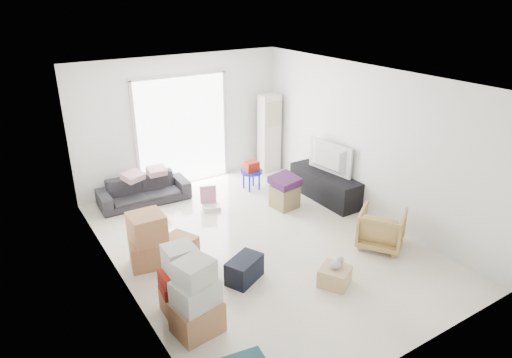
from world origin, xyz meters
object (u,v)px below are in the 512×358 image
Objects in this scene: sofa at (144,186)px; ottoman at (285,197)px; tv_console at (325,186)px; television at (326,170)px; ac_tower at (269,133)px; wood_crate at (335,276)px; armchair at (382,227)px; kids_table at (251,170)px.

ottoman is (2.20, -1.64, -0.12)m from sofa.
tv_console is 0.90m from ottoman.
television is 3.56m from sofa.
ac_tower is 4.57m from wood_crate.
armchair is (-0.36, -3.79, -0.52)m from ac_tower.
wood_crate is at bearing 135.49° from television.
television is at bearing -88.50° from ac_tower.
wood_crate is (-1.74, -2.28, -0.49)m from television.
ac_tower is 1.66× the size of television.
ac_tower reaches higher than wood_crate.
tv_console is 3.79× the size of ottoman.
ac_tower is 2.88× the size of kids_table.
sofa is 4.35× the size of wood_crate.
armchair is at bearing 16.62° from wood_crate.
tv_console is 2.71× the size of kids_table.
kids_table is (-0.09, 1.06, 0.21)m from ottoman.
ac_tower is at bearing -5.65° from television.
television reaches higher than ottoman.
ac_tower is 4.40× the size of wood_crate.
television is 1.74× the size of kids_table.
ac_tower reaches higher than sofa.
ottoman is at bearing 70.55° from wood_crate.
tv_console is at bearing -0.00° from television.
television is 0.61× the size of sofa.
sofa is 4.52m from armchair.
kids_table is (-0.98, 1.18, 0.15)m from tv_console.
television reaches higher than wood_crate.
television is 0.99m from ottoman.
television reaches higher than tv_console.
sofa is at bearing 2.79° from armchair.
armchair is at bearing -51.16° from sofa.
armchair is (2.68, -3.64, 0.01)m from sofa.
ottoman is 0.72× the size of kids_table.
ac_tower reaches higher than kids_table.
television is 2.42× the size of ottoman.
sofa is at bearing 143.27° from ottoman.
ac_tower is 1.92m from television.
wood_crate is at bearing -127.36° from tv_console.
wood_crate is at bearing -109.45° from ottoman.
ac_tower is at bearing -39.01° from armchair.
ac_tower is 1.26m from kids_table.
ottoman is (-0.89, 0.12, -0.06)m from tv_console.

